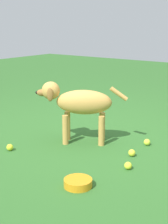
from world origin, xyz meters
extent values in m
plane|color=#2D6026|center=(0.00, 0.00, 0.00)|extent=(14.00, 14.00, 0.00)
ellipsoid|color=#C69347|center=(0.01, 0.21, 0.43)|extent=(0.60, 0.48, 0.25)
cylinder|color=#C69347|center=(0.13, 0.37, 0.15)|extent=(0.06, 0.06, 0.31)
cylinder|color=#C69347|center=(0.20, 0.24, 0.15)|extent=(0.06, 0.06, 0.31)
cylinder|color=#C69347|center=(-0.19, 0.18, 0.15)|extent=(0.06, 0.06, 0.31)
cylinder|color=#C69347|center=(-0.12, 0.06, 0.15)|extent=(0.06, 0.06, 0.31)
ellipsoid|color=#C69347|center=(0.30, 0.38, 0.54)|extent=(0.24, 0.24, 0.19)
ellipsoid|color=olive|center=(0.37, 0.43, 0.52)|extent=(0.15, 0.14, 0.07)
sphere|color=black|center=(0.42, 0.46, 0.52)|extent=(0.03, 0.03, 0.03)
ellipsoid|color=olive|center=(0.24, 0.46, 0.52)|extent=(0.07, 0.06, 0.14)
ellipsoid|color=olive|center=(0.33, 0.30, 0.52)|extent=(0.07, 0.06, 0.14)
cylinder|color=#C69347|center=(-0.30, 0.03, 0.52)|extent=(0.18, 0.13, 0.15)
sphere|color=yellow|center=(0.45, 0.84, 0.03)|extent=(0.07, 0.07, 0.07)
sphere|color=yellow|center=(-0.70, 0.53, 0.03)|extent=(0.07, 0.07, 0.07)
sphere|color=#CEDD38|center=(-0.57, -0.10, 0.03)|extent=(0.07, 0.07, 0.07)
sphere|color=yellow|center=(-0.58, 0.25, 0.03)|extent=(0.07, 0.07, 0.07)
cylinder|color=orange|center=(-0.55, 1.04, 0.03)|extent=(0.22, 0.22, 0.06)
camera|label=1|loc=(-2.02, 2.94, 1.23)|focal=55.17mm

